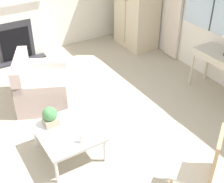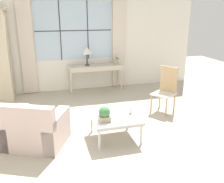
% 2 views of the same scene
% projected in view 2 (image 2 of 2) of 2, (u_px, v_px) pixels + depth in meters
% --- Properties ---
extents(ground_plane, '(14.00, 14.00, 0.00)m').
position_uv_depth(ground_plane, '(98.00, 135.00, 4.68)').
color(ground_plane, '#B2A893').
extents(wall_back_windowed, '(7.20, 0.14, 2.80)m').
position_uv_depth(wall_back_windowed, '(74.00, 41.00, 7.02)').
color(wall_back_windowed, white).
rests_on(wall_back_windowed, ground_plane).
extents(console_table, '(1.54, 0.47, 0.75)m').
position_uv_depth(console_table, '(95.00, 68.00, 7.09)').
color(console_table, beige).
rests_on(console_table, ground_plane).
extents(table_lamp, '(0.29, 0.29, 0.52)m').
position_uv_depth(table_lamp, '(87.00, 51.00, 6.91)').
color(table_lamp, '#4C4742').
rests_on(table_lamp, console_table).
extents(potted_orchid, '(0.15, 0.12, 0.47)m').
position_uv_depth(potted_orchid, '(116.00, 58.00, 7.17)').
color(potted_orchid, tan).
rests_on(potted_orchid, console_table).
extents(armchair_upholstered, '(1.24, 1.15, 0.83)m').
position_uv_depth(armchair_upholstered, '(35.00, 129.00, 4.27)').
color(armchair_upholstered, beige).
rests_on(armchair_upholstered, ground_plane).
extents(side_chair_wooden, '(0.61, 0.61, 1.03)m').
position_uv_depth(side_chair_wooden, '(166.00, 87.00, 5.65)').
color(side_chair_wooden, beige).
rests_on(side_chair_wooden, ground_plane).
extents(coffee_table, '(0.84, 0.78, 0.43)m').
position_uv_depth(coffee_table, '(115.00, 119.00, 4.47)').
color(coffee_table, silver).
rests_on(coffee_table, ground_plane).
extents(potted_plant_small, '(0.20, 0.20, 0.27)m').
position_uv_depth(potted_plant_small, '(105.00, 114.00, 4.22)').
color(potted_plant_small, tan).
rests_on(potted_plant_small, coffee_table).
extents(pillar_candle, '(0.08, 0.08, 0.14)m').
position_uv_depth(pillar_candle, '(131.00, 111.00, 4.55)').
color(pillar_candle, silver).
rests_on(pillar_candle, coffee_table).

